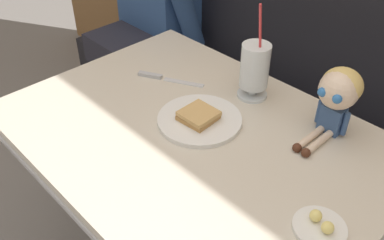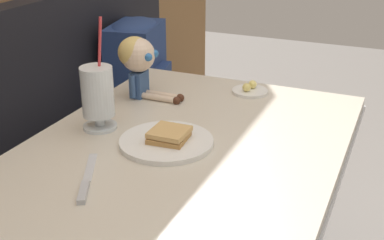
# 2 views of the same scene
# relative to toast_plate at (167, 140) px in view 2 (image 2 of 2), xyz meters

# --- Properties ---
(booth_bench) EXTENTS (2.60, 0.48, 1.00)m
(booth_bench) POSITION_rel_toast_plate_xyz_m (0.02, 0.59, -0.42)
(booth_bench) COLOR black
(booth_bench) RESTS_ON ground
(diner_table) EXTENTS (1.11, 0.81, 0.74)m
(diner_table) POSITION_rel_toast_plate_xyz_m (0.02, -0.04, -0.21)
(diner_table) COLOR beige
(diner_table) RESTS_ON ground
(toast_plate) EXTENTS (0.25, 0.25, 0.04)m
(toast_plate) POSITION_rel_toast_plate_xyz_m (0.00, 0.00, 0.00)
(toast_plate) COLOR white
(toast_plate) RESTS_ON diner_table
(milkshake_glass) EXTENTS (0.10, 0.10, 0.32)m
(milkshake_glass) POSITION_rel_toast_plate_xyz_m (0.01, 0.22, 0.09)
(milkshake_glass) COLOR silver
(milkshake_glass) RESTS_ON diner_table
(butter_saucer) EXTENTS (0.12, 0.12, 0.04)m
(butter_saucer) POSITION_rel_toast_plate_xyz_m (0.46, -0.08, -0.00)
(butter_saucer) COLOR white
(butter_saucer) RESTS_ON diner_table
(butter_knife) EXTENTS (0.22, 0.12, 0.01)m
(butter_knife) POSITION_rel_toast_plate_xyz_m (-0.27, 0.07, -0.01)
(butter_knife) COLOR silver
(butter_knife) RESTS_ON diner_table
(seated_doll) EXTENTS (0.11, 0.22, 0.20)m
(seated_doll) POSITION_rel_toast_plate_xyz_m (0.29, 0.24, 0.12)
(seated_doll) COLOR #385689
(seated_doll) RESTS_ON diner_table
(backpack) EXTENTS (0.33, 0.29, 0.41)m
(backpack) POSITION_rel_toast_plate_xyz_m (0.84, 0.56, -0.09)
(backpack) COLOR navy
(backpack) RESTS_ON booth_bench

